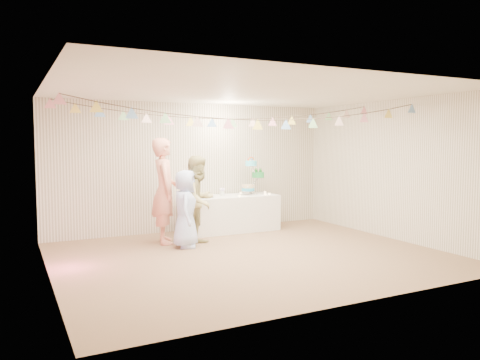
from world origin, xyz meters
name	(u,v)px	position (x,y,z in m)	size (l,w,h in m)	color
floor	(251,255)	(0.00, 0.00, 0.00)	(6.00, 6.00, 0.00)	brown
ceiling	(252,92)	(0.00, 0.00, 2.60)	(6.00, 6.00, 0.00)	beige
back_wall	(194,167)	(0.00, 2.50, 1.30)	(6.00, 6.00, 0.00)	silver
front_wall	(358,189)	(0.00, -2.50, 1.30)	(6.00, 6.00, 0.00)	silver
left_wall	(47,182)	(-3.00, 0.00, 1.30)	(5.00, 5.00, 0.00)	silver
right_wall	(393,170)	(3.00, 0.00, 1.30)	(5.00, 5.00, 0.00)	silver
table	(230,213)	(0.60, 2.04, 0.36)	(1.94, 0.77, 0.73)	white
cake_stand	(253,176)	(1.15, 2.09, 1.11)	(0.65, 0.38, 0.73)	silver
cake_bottom	(248,189)	(1.00, 2.03, 0.84)	(0.31, 0.31, 0.15)	#2B9DC9
cake_middle	(258,175)	(1.33, 2.18, 1.11)	(0.27, 0.27, 0.22)	#1E8C3D
cake_top_tier	(251,163)	(1.09, 2.06, 1.38)	(0.25, 0.25, 0.19)	#4BD2EC
platter	(205,196)	(0.02, 1.99, 0.76)	(0.37, 0.37, 0.02)	white
posy	(222,191)	(0.44, 2.09, 0.83)	(0.14, 0.14, 0.16)	white
person_adult_a	(164,191)	(-0.95, 1.53, 0.95)	(0.69, 0.45, 1.89)	#E9937A
person_adult_b	(199,200)	(-0.45, 1.12, 0.79)	(0.77, 0.60, 1.58)	tan
person_child	(185,209)	(-0.73, 1.04, 0.67)	(0.65, 0.43, 1.34)	#B4C8FF
bunting_back	(222,112)	(0.00, 1.10, 2.35)	(5.60, 1.10, 0.40)	pink
bunting_front	(258,109)	(0.00, -0.20, 2.32)	(5.60, 0.90, 0.36)	#72A5E5
tealight_0	(196,198)	(-0.20, 1.89, 0.74)	(0.04, 0.04, 0.03)	#FFD88C
tealight_1	(211,195)	(0.25, 2.22, 0.74)	(0.04, 0.04, 0.03)	#FFD88C
tealight_2	(239,196)	(0.70, 1.82, 0.74)	(0.04, 0.04, 0.03)	#FFD88C
tealight_3	(241,193)	(0.95, 2.26, 0.74)	(0.04, 0.04, 0.03)	#FFD88C
tealight_4	(269,194)	(1.42, 1.86, 0.74)	(0.04, 0.04, 0.03)	#FFD88C
tealight_5	(265,192)	(1.50, 2.19, 0.74)	(0.04, 0.04, 0.03)	#FFD88C
tealight_6	(265,194)	(1.30, 1.82, 0.74)	(0.04, 0.04, 0.03)	#FFD88C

